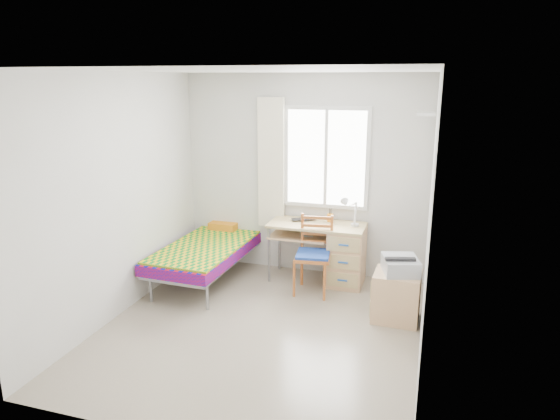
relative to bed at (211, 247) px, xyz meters
The scene contains 17 objects.
floor 1.63m from the bed, 47.23° to the right, with size 3.50×3.50×0.00m, color #BCAD93.
ceiling 2.71m from the bed, 47.23° to the right, with size 3.50×3.50×0.00m, color white.
wall_back 1.52m from the bed, 28.63° to the left, with size 3.20×3.20×0.00m, color silver.
wall_left 1.56m from the bed, 114.27° to the right, with size 3.50×3.50×0.00m, color silver.
wall_right 3.05m from the bed, 23.49° to the right, with size 3.50×3.50×0.00m, color silver.
window 1.88m from the bed, 22.30° to the left, with size 1.10×0.04×1.30m.
curtain 1.34m from the bed, 38.27° to the left, with size 0.35×0.05×1.70m, color white.
floating_shelf 3.11m from the bed, ahead, with size 0.20×0.32×0.03m, color white.
bed is the anchor object (origin of this frame).
desk 1.68m from the bed, ahead, with size 1.21×0.56×0.75m.
chair 1.40m from the bed, ahead, with size 0.46×0.46×0.95m.
cabinet 2.47m from the bed, 12.62° to the right, with size 0.51×0.45×0.53m.
printer 2.49m from the bed, 11.90° to the right, with size 0.45×0.48×0.18m.
laptop 1.26m from the bed, 16.68° to the left, with size 0.31×0.20×0.02m, color black.
pen_cup 1.59m from the bed, 16.54° to the left, with size 0.08×0.08×0.10m, color orange.
task_lamp 1.86m from the bed, ahead, with size 0.22×0.32×0.39m.
book 1.17m from the bed, 14.93° to the left, with size 0.17×0.23×0.02m, color gray.
Camera 1 is at (1.57, -4.46, 2.53)m, focal length 32.00 mm.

